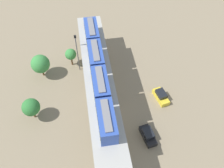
{
  "coord_description": "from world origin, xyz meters",
  "views": [
    {
      "loc": [
        -2.21,
        -29.43,
        40.65
      ],
      "look_at": [
        2.5,
        -0.06,
        4.23
      ],
      "focal_mm": 39.52,
      "sensor_mm": 36.0,
      "label": 1
    }
  ],
  "objects_px": {
    "train": "(98,70)",
    "tree_near_viaduct": "(31,107)",
    "parked_car_black": "(148,135)",
    "signal_post": "(77,52)",
    "parked_car_yellow": "(161,96)",
    "tree_mid_lot": "(71,54)",
    "tree_far_corner": "(40,64)"
  },
  "relations": [
    {
      "from": "train",
      "to": "signal_post",
      "type": "relative_size",
      "value": 2.84
    },
    {
      "from": "parked_car_yellow",
      "to": "tree_mid_lot",
      "type": "bearing_deg",
      "value": 131.71
    },
    {
      "from": "tree_mid_lot",
      "to": "tree_near_viaduct",
      "type": "bearing_deg",
      "value": -121.6
    },
    {
      "from": "parked_car_yellow",
      "to": "tree_near_viaduct",
      "type": "xyz_separation_m",
      "value": [
        -25.02,
        -0.4,
        2.46
      ]
    },
    {
      "from": "parked_car_yellow",
      "to": "tree_mid_lot",
      "type": "xyz_separation_m",
      "value": [
        -17.13,
        12.43,
        2.37
      ]
    },
    {
      "from": "tree_mid_lot",
      "to": "signal_post",
      "type": "height_order",
      "value": "signal_post"
    },
    {
      "from": "train",
      "to": "tree_far_corner",
      "type": "distance_m",
      "value": 14.98
    },
    {
      "from": "train",
      "to": "tree_mid_lot",
      "type": "xyz_separation_m",
      "value": [
        -4.95,
        10.58,
        -5.47
      ]
    },
    {
      "from": "train",
      "to": "parked_car_black",
      "type": "height_order",
      "value": "train"
    },
    {
      "from": "tree_mid_lot",
      "to": "tree_far_corner",
      "type": "xyz_separation_m",
      "value": [
        -6.39,
        -2.25,
        0.35
      ]
    },
    {
      "from": "parked_car_yellow",
      "to": "parked_car_black",
      "type": "distance_m",
      "value": 9.32
    },
    {
      "from": "parked_car_yellow",
      "to": "tree_far_corner",
      "type": "relative_size",
      "value": 0.83
    },
    {
      "from": "tree_far_corner",
      "to": "parked_car_black",
      "type": "bearing_deg",
      "value": -44.1
    },
    {
      "from": "parked_car_yellow",
      "to": "signal_post",
      "type": "relative_size",
      "value": 0.46
    },
    {
      "from": "train",
      "to": "signal_post",
      "type": "distance_m",
      "value": 9.96
    },
    {
      "from": "parked_car_yellow",
      "to": "tree_near_viaduct",
      "type": "bearing_deg",
      "value": 168.58
    },
    {
      "from": "tree_far_corner",
      "to": "parked_car_yellow",
      "type": "bearing_deg",
      "value": -23.41
    },
    {
      "from": "parked_car_black",
      "to": "tree_mid_lot",
      "type": "xyz_separation_m",
      "value": [
        -12.4,
        20.46,
        2.37
      ]
    },
    {
      "from": "tree_far_corner",
      "to": "train",
      "type": "bearing_deg",
      "value": -36.29
    },
    {
      "from": "train",
      "to": "tree_near_viaduct",
      "type": "distance_m",
      "value": 14.11
    },
    {
      "from": "tree_near_viaduct",
      "to": "tree_far_corner",
      "type": "xyz_separation_m",
      "value": [
        1.5,
        10.58,
        0.26
      ]
    },
    {
      "from": "tree_far_corner",
      "to": "signal_post",
      "type": "bearing_deg",
      "value": 3.25
    },
    {
      "from": "tree_mid_lot",
      "to": "signal_post",
      "type": "xyz_separation_m",
      "value": [
        1.55,
        -1.79,
        2.23
      ]
    },
    {
      "from": "parked_car_black",
      "to": "signal_post",
      "type": "relative_size",
      "value": 0.46
    },
    {
      "from": "tree_far_corner",
      "to": "signal_post",
      "type": "xyz_separation_m",
      "value": [
        7.95,
        0.45,
        1.88
      ]
    },
    {
      "from": "parked_car_black",
      "to": "tree_mid_lot",
      "type": "bearing_deg",
      "value": 111.0
    },
    {
      "from": "parked_car_black",
      "to": "signal_post",
      "type": "distance_m",
      "value": 22.07
    },
    {
      "from": "train",
      "to": "tree_far_corner",
      "type": "height_order",
      "value": "train"
    },
    {
      "from": "train",
      "to": "parked_car_black",
      "type": "relative_size",
      "value": 6.16
    },
    {
      "from": "tree_far_corner",
      "to": "tree_near_viaduct",
      "type": "bearing_deg",
      "value": -98.06
    },
    {
      "from": "parked_car_black",
      "to": "tree_near_viaduct",
      "type": "height_order",
      "value": "tree_near_viaduct"
    },
    {
      "from": "parked_car_yellow",
      "to": "signal_post",
      "type": "bearing_deg",
      "value": 133.35
    }
  ]
}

